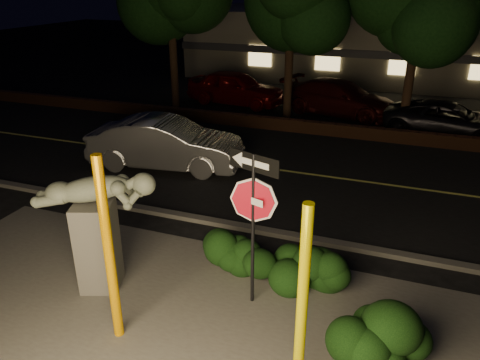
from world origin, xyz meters
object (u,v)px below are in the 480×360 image
Objects in this scene: yellow_pole_right at (302,306)px; signpost at (253,201)px; sculpture at (96,219)px; silver_sedan at (166,143)px; parked_car_red at (236,88)px; parked_car_darkred at (340,98)px; yellow_pole_left at (109,252)px; parked_car_dark at (448,120)px.

yellow_pole_right is 1.05× the size of signpost.
silver_sedan is at bearing 87.50° from sculpture.
parked_car_red is 5.16m from parked_car_darkred.
sculpture reaches higher than parked_car_darkred.
yellow_pole_right is at bearing -35.80° from sculpture.
yellow_pole_left is 2.61m from signpost.
parked_car_darkred is at bearing 97.07° from yellow_pole_right.
parked_car_darkred is at bearing 85.43° from yellow_pole_left.
parked_car_red is at bearing 130.34° from signpost.
yellow_pole_right reaches higher than silver_sedan.
silver_sedan is (-6.31, 7.55, -0.79)m from yellow_pole_right.
signpost is at bearing 41.53° from yellow_pole_left.
yellow_pole_left reaches higher than silver_sedan.
signpost is at bearing 126.48° from yellow_pole_right.
yellow_pole_right is 0.64× the size of silver_sedan.
silver_sedan is (-3.05, 7.43, -0.88)m from yellow_pole_left.
sculpture is 0.47× the size of parked_car_darkred.
silver_sedan is 1.03× the size of parked_car_red.
yellow_pole_right reaches higher than parked_car_darkred.
signpost is 15.61m from parked_car_red.
silver_sedan is (-1.96, 6.31, -0.73)m from sculpture.
yellow_pole_left is 0.68× the size of silver_sedan.
parked_car_red reaches higher than parked_car_dark.
parked_car_red is (-3.88, 16.12, -0.88)m from yellow_pole_left.
yellow_pole_right is 0.67× the size of parked_car_dark.
parked_car_darkred is (5.15, -0.19, -0.05)m from parked_car_red.
parked_car_red is 9.89m from parked_car_dark.
parked_car_dark is at bearing -61.21° from silver_sedan.
parked_car_dark is at bearing 91.13° from signpost.
yellow_pole_right is 0.60× the size of parked_car_darkred.
parked_car_red is 1.00× the size of parked_car_dark.
yellow_pole_left is 0.71× the size of parked_car_red.
yellow_pole_left is 15.41m from parked_car_dark.
signpost reaches higher than parked_car_darkred.
parked_car_dark is at bearing 42.42° from sculpture.
parked_car_dark is (3.90, 12.53, -1.52)m from signpost.
signpost reaches higher than parked_car_dark.
yellow_pole_left is 16.01m from parked_car_darkred.
yellow_pole_left reaches higher than parked_car_darkred.
yellow_pole_left is at bearing -159.88° from parked_car_red.
yellow_pole_left reaches higher than sculpture.
parked_car_darkred is at bearing 78.45° from parked_car_dark.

